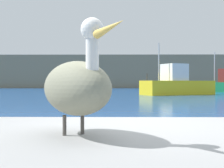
{
  "coord_description": "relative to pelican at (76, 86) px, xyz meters",
  "views": [
    {
      "loc": [
        -0.24,
        -3.32,
        1.29
      ],
      "look_at": [
        -0.52,
        22.27,
        1.13
      ],
      "focal_mm": 51.44,
      "sensor_mm": 36.0,
      "label": 1
    }
  ],
  "objects": [
    {
      "name": "fishing_boat_yellow",
      "position": [
        6.5,
        29.89,
        -0.22
      ],
      "size": [
        7.86,
        5.45,
        5.12
      ],
      "rotation": [
        0.0,
        0.0,
        3.58
      ],
      "color": "yellow",
      "rests_on": "ground"
    },
    {
      "name": "pelican",
      "position": [
        0.0,
        0.0,
        0.0
      ],
      "size": [
        0.81,
        1.22,
        0.86
      ],
      "rotation": [
        0.0,
        0.0,
        -1.09
      ],
      "color": "gray",
      "rests_on": "pier_dock"
    },
    {
      "name": "hillside_backdrop",
      "position": [
        0.55,
        72.8,
        2.24
      ],
      "size": [
        140.0,
        17.24,
        7.0
      ],
      "primitive_type": "cube",
      "color": "#7F755B",
      "rests_on": "ground"
    }
  ]
}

